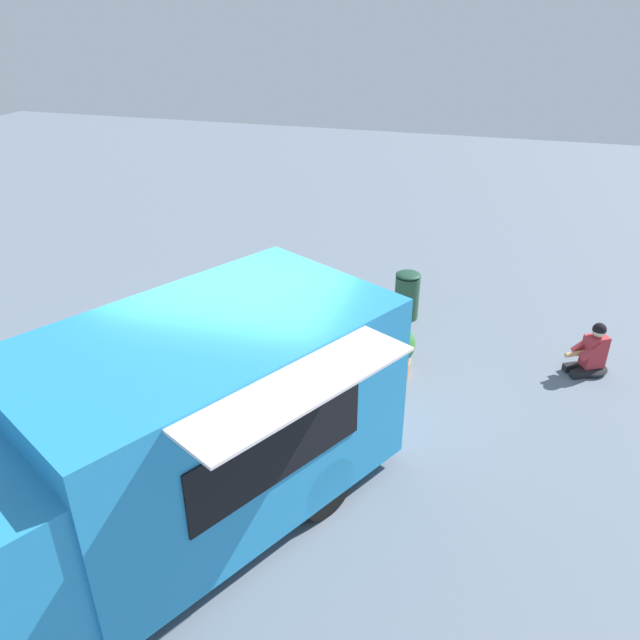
{
  "coord_description": "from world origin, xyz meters",
  "views": [
    {
      "loc": [
        -6.08,
        -2.72,
        5.1
      ],
      "look_at": [
        0.83,
        -0.71,
        1.29
      ],
      "focal_mm": 34.88,
      "sensor_mm": 36.0,
      "label": 1
    }
  ],
  "objects_px": {
    "planter_flowering_near": "(391,350)",
    "trash_bin": "(407,295)",
    "person_customer": "(592,354)",
    "food_truck": "(153,453)"
  },
  "relations": [
    {
      "from": "trash_bin",
      "to": "planter_flowering_near",
      "type": "bearing_deg",
      "value": -177.87
    },
    {
      "from": "food_truck",
      "to": "trash_bin",
      "type": "relative_size",
      "value": 6.78
    },
    {
      "from": "food_truck",
      "to": "person_customer",
      "type": "bearing_deg",
      "value": -44.89
    },
    {
      "from": "planter_flowering_near",
      "to": "trash_bin",
      "type": "distance_m",
      "value": 1.98
    },
    {
      "from": "person_customer",
      "to": "food_truck",
      "type": "bearing_deg",
      "value": 135.11
    },
    {
      "from": "person_customer",
      "to": "planter_flowering_near",
      "type": "height_order",
      "value": "planter_flowering_near"
    },
    {
      "from": "food_truck",
      "to": "person_customer",
      "type": "height_order",
      "value": "food_truck"
    },
    {
      "from": "food_truck",
      "to": "person_customer",
      "type": "relative_size",
      "value": 7.03
    },
    {
      "from": "trash_bin",
      "to": "person_customer",
      "type": "bearing_deg",
      "value": -109.11
    },
    {
      "from": "planter_flowering_near",
      "to": "person_customer",
      "type": "bearing_deg",
      "value": -71.56
    }
  ]
}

